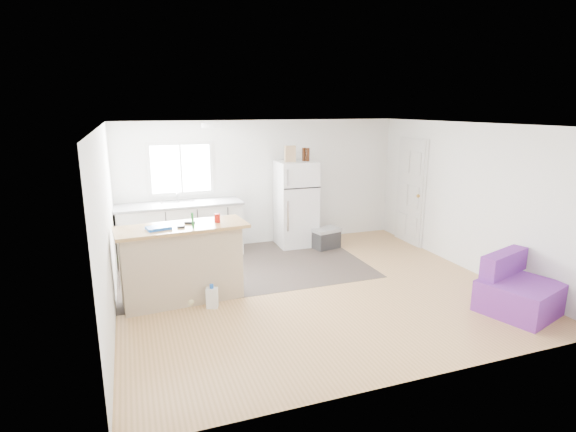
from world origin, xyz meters
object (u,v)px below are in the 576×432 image
object	(u,v)px
purple_seat	(517,292)
blue_tray	(158,228)
cleaner_jug	(212,298)
mop	(192,288)
cooler	(326,238)
bottle_right	(304,154)
cardboard_box	(290,154)
bottle_left	(308,155)
peninsula	(182,263)
refrigerator	(296,204)
red_cup	(217,218)
kitchen_cabinets	(181,230)

from	to	relation	value
purple_seat	blue_tray	bearing A→B (deg)	139.84
cleaner_jug	mop	distance (m)	0.33
blue_tray	cooler	bearing A→B (deg)	26.82
cooler	mop	distance (m)	3.25
blue_tray	bottle_right	bearing A→B (deg)	35.22
purple_seat	cardboard_box	bearing A→B (deg)	98.26
cardboard_box	mop	bearing A→B (deg)	-136.71
cooler	cardboard_box	world-z (taller)	cardboard_box
bottle_left	cleaner_jug	bearing A→B (deg)	-135.42
peninsula	bottle_right	size ratio (longest dim) A/B	7.18
refrigerator	blue_tray	distance (m)	3.36
cleaner_jug	red_cup	distance (m)	1.09
blue_tray	cardboard_box	world-z (taller)	cardboard_box
refrigerator	mop	distance (m)	3.18
refrigerator	cardboard_box	bearing A→B (deg)	-154.75
cleaner_jug	bottle_right	bearing A→B (deg)	66.10
cooler	bottle_left	distance (m)	1.62
cleaner_jug	refrigerator	bearing A→B (deg)	68.12
cleaner_jug	cardboard_box	distance (m)	3.39
peninsula	cooler	xyz separation A→B (m)	(2.86, 1.51, -0.34)
cooler	red_cup	xyz separation A→B (m)	(-2.34, -1.49, 0.93)
kitchen_cabinets	cooler	bearing A→B (deg)	-10.65
bottle_right	cooler	bearing A→B (deg)	-54.59
kitchen_cabinets	bottle_left	distance (m)	2.72
refrigerator	blue_tray	bearing A→B (deg)	-142.35
mop	kitchen_cabinets	bearing A→B (deg)	102.77
refrigerator	cleaner_jug	bearing A→B (deg)	-130.89
kitchen_cabinets	bottle_left	world-z (taller)	bottle_left
purple_seat	bottle_right	world-z (taller)	bottle_right
peninsula	blue_tray	size ratio (longest dim) A/B	5.98
mop	peninsula	bearing A→B (deg)	132.70
bottle_right	mop	bearing A→B (deg)	-139.43
purple_seat	mop	size ratio (longest dim) A/B	0.85
mop	red_cup	world-z (taller)	mop
cleaner_jug	blue_tray	distance (m)	1.17
red_cup	cardboard_box	bearing A→B (deg)	46.43
purple_seat	bottle_right	distance (m)	4.34
purple_seat	mop	world-z (taller)	mop
cleaner_jug	mop	world-z (taller)	mop
refrigerator	red_cup	xyz separation A→B (m)	(-1.88, -1.89, 0.31)
purple_seat	red_cup	distance (m)	4.13
refrigerator	bottle_left	size ratio (longest dim) A/B	6.56
refrigerator	peninsula	bearing A→B (deg)	-140.43
cleaner_jug	kitchen_cabinets	bearing A→B (deg)	113.15
refrigerator	cooler	bearing A→B (deg)	-40.44
cleaner_jug	red_cup	xyz separation A→B (m)	(0.19, 0.42, 0.99)
cooler	cardboard_box	bearing A→B (deg)	137.57
peninsula	bottle_left	xyz separation A→B (m)	(2.62, 1.86, 1.22)
red_cup	blue_tray	xyz separation A→B (m)	(-0.80, -0.10, -0.04)
kitchen_cabinets	purple_seat	distance (m)	5.43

